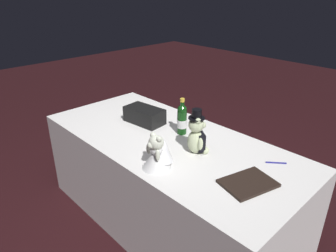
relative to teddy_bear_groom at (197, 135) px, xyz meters
The scene contains 8 objects.
ground_plane 0.89m from the teddy_bear_groom, ahead, with size 12.00×12.00×0.00m, color black.
reception_table 0.56m from the teddy_bear_groom, ahead, with size 2.00×0.91×0.72m, color white.
teddy_bear_groom is the anchor object (origin of this frame).
teddy_bear_bride 0.30m from the teddy_bear_groom, 82.36° to the left, with size 0.18×0.22×0.22m.
champagne_bottle 0.30m from the teddy_bear_groom, 26.76° to the right, with size 0.07×0.07×0.27m.
signing_pen 0.51m from the teddy_bear_groom, 150.15° to the right, with size 0.11×0.09×0.01m.
gift_case_black 0.61m from the teddy_bear_groom, ahead, with size 0.33×0.21×0.12m.
guestbook 0.46m from the teddy_bear_groom, behind, with size 0.21×0.29×0.02m, color black.
Camera 1 is at (-1.43, 1.37, 1.74)m, focal length 33.11 mm.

